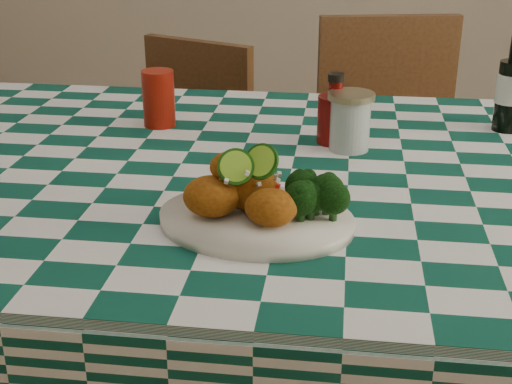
% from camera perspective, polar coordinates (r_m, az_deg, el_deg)
% --- Properties ---
extents(dining_table, '(1.66, 1.06, 0.79)m').
position_cam_1_polar(dining_table, '(1.48, 2.56, -12.40)').
color(dining_table, '#0C4436').
rests_on(dining_table, ground).
extents(plate, '(0.33, 0.27, 0.02)m').
position_cam_1_polar(plate, '(1.07, 0.00, -2.26)').
color(plate, silver).
rests_on(plate, dining_table).
extents(fried_chicken_pile, '(0.16, 0.12, 0.10)m').
position_cam_1_polar(fried_chicken_pile, '(1.05, -0.33, 0.74)').
color(fried_chicken_pile, '#9C540F').
rests_on(fried_chicken_pile, plate).
extents(broccoli_side, '(0.08, 0.08, 0.06)m').
position_cam_1_polar(broccoli_side, '(1.06, 4.91, -0.33)').
color(broccoli_side, black).
rests_on(broccoli_side, plate).
extents(red_tumbler, '(0.08, 0.08, 0.12)m').
position_cam_1_polar(red_tumbler, '(1.53, -7.79, 7.43)').
color(red_tumbler, maroon).
rests_on(red_tumbler, dining_table).
extents(ketchup_bottle, '(0.08, 0.08, 0.14)m').
position_cam_1_polar(ketchup_bottle, '(1.42, 6.31, 6.64)').
color(ketchup_bottle, '#680705').
rests_on(ketchup_bottle, dining_table).
extents(mason_jar, '(0.09, 0.09, 0.11)m').
position_cam_1_polar(mason_jar, '(1.39, 7.54, 5.62)').
color(mason_jar, '#B2BCBA').
rests_on(mason_jar, dining_table).
extents(beer_bottle, '(0.08, 0.08, 0.22)m').
position_cam_1_polar(beer_bottle, '(1.57, 19.82, 8.45)').
color(beer_bottle, black).
rests_on(beer_bottle, dining_table).
extents(wooden_chair_left, '(0.51, 0.52, 0.83)m').
position_cam_1_polar(wooden_chair_left, '(2.20, -6.98, 0.49)').
color(wooden_chair_left, '#472814').
rests_on(wooden_chair_left, ground).
extents(wooden_chair_right, '(0.49, 0.51, 0.91)m').
position_cam_1_polar(wooden_chair_right, '(2.12, 11.00, 0.59)').
color(wooden_chair_right, '#472814').
rests_on(wooden_chair_right, ground).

